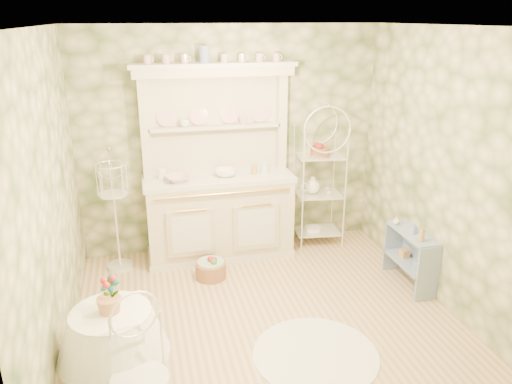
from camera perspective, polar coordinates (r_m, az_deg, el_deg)
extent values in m
plane|color=tan|center=(4.96, 1.41, -14.55)|extent=(3.60, 3.60, 0.00)
plane|color=white|center=(4.11, 1.73, 18.42)|extent=(3.60, 3.60, 0.00)
plane|color=beige|center=(4.27, -22.44, -1.54)|extent=(3.60, 3.60, 0.00)
plane|color=beige|center=(5.11, 21.45, 1.89)|extent=(3.60, 3.60, 0.00)
plane|color=beige|center=(6.04, -2.93, 5.79)|extent=(3.60, 3.60, 0.00)
plane|color=beige|center=(2.81, 11.37, -11.41)|extent=(3.60, 3.60, 0.00)
cube|color=beige|center=(5.79, -4.32, 3.07)|extent=(1.87, 0.61, 2.29)
cube|color=white|center=(6.25, 7.26, 2.48)|extent=(0.65, 0.50, 1.93)
cube|color=#8096BA|center=(5.68, 17.18, -7.32)|extent=(0.28, 0.71, 0.60)
cylinder|color=white|center=(4.16, -15.78, -17.72)|extent=(0.58, 0.58, 0.62)
cube|color=white|center=(3.72, -13.12, -20.55)|extent=(0.49, 0.49, 0.83)
cube|color=white|center=(5.83, -15.78, -2.47)|extent=(0.33, 0.33, 1.34)
cylinder|color=#996642|center=(5.66, -5.18, -8.77)|extent=(0.41, 0.41, 0.21)
cylinder|color=white|center=(4.58, 6.83, -17.92)|extent=(1.28, 1.28, 0.01)
imported|color=white|center=(5.70, -8.91, 1.27)|extent=(0.33, 0.33, 0.07)
imported|color=white|center=(5.84, -3.47, 1.91)|extent=(0.26, 0.26, 0.08)
imported|color=white|center=(5.79, -8.16, 7.67)|extent=(0.13, 0.13, 0.09)
imported|color=white|center=(5.89, -1.49, 8.06)|extent=(0.12, 0.12, 0.10)
imported|color=#3F7238|center=(3.88, -16.29, -11.13)|extent=(0.17, 0.14, 0.28)
imported|color=#B68849|center=(5.34, 18.41, -4.66)|extent=(0.08, 0.08, 0.16)
imported|color=#7189BD|center=(5.51, 17.61, -4.16)|extent=(0.06, 0.06, 0.12)
imported|color=silver|center=(5.69, 15.74, -3.25)|extent=(0.08, 0.08, 0.09)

